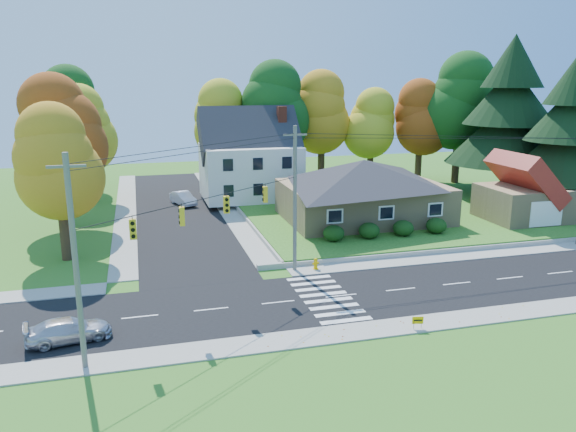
% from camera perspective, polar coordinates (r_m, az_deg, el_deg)
% --- Properties ---
extents(ground, '(120.00, 120.00, 0.00)m').
position_cam_1_polar(ground, '(34.96, 5.42, -8.08)').
color(ground, '#3D7923').
extents(road_main, '(90.00, 8.00, 0.02)m').
position_cam_1_polar(road_main, '(34.95, 5.42, -8.07)').
color(road_main, black).
rests_on(road_main, ground).
extents(road_cross, '(8.00, 44.00, 0.02)m').
position_cam_1_polar(road_cross, '(57.89, -11.21, 0.61)').
color(road_cross, black).
rests_on(road_cross, ground).
extents(sidewalk_north, '(90.00, 2.00, 0.08)m').
position_cam_1_polar(sidewalk_north, '(39.36, 2.87, -5.42)').
color(sidewalk_north, '#9C9A90').
rests_on(sidewalk_north, ground).
extents(sidewalk_south, '(90.00, 2.00, 0.08)m').
position_cam_1_polar(sidewalk_south, '(30.71, 8.75, -11.33)').
color(sidewalk_south, '#9C9A90').
rests_on(sidewalk_south, ground).
extents(lawn, '(30.00, 30.00, 0.50)m').
position_cam_1_polar(lawn, '(58.30, 10.20, 0.99)').
color(lawn, '#3D7923').
rests_on(lawn, ground).
extents(ranch_house, '(14.60, 10.60, 5.40)m').
position_cam_1_polar(ranch_house, '(51.21, 7.65, 2.76)').
color(ranch_house, tan).
rests_on(ranch_house, lawn).
extents(colonial_house, '(10.40, 8.40, 9.60)m').
position_cam_1_polar(colonial_house, '(60.04, -3.85, 5.76)').
color(colonial_house, silver).
rests_on(colonial_house, lawn).
extents(garage, '(7.30, 6.30, 4.60)m').
position_cam_1_polar(garage, '(54.96, 22.90, 2.09)').
color(garage, tan).
rests_on(garage, lawn).
extents(hedge_row, '(10.70, 1.70, 1.27)m').
position_cam_1_polar(hedge_row, '(45.97, 9.96, -1.34)').
color(hedge_row, '#163A10').
rests_on(hedge_row, lawn).
extents(traffic_infrastructure, '(38.10, 10.66, 10.00)m').
position_cam_1_polar(traffic_infrastructure, '(34.56, 4.60, 0.64)').
color(traffic_infrastructure, '#666059').
rests_on(traffic_infrastructure, ground).
extents(tree_lot_0, '(6.72, 6.72, 12.51)m').
position_cam_1_polar(tree_lot_0, '(65.17, -6.75, 9.63)').
color(tree_lot_0, '#3F2A19').
rests_on(tree_lot_0, lawn).
extents(tree_lot_1, '(7.84, 7.84, 14.60)m').
position_cam_1_polar(tree_lot_1, '(65.27, -1.34, 10.87)').
color(tree_lot_1, '#3F2A19').
rests_on(tree_lot_1, lawn).
extents(tree_lot_2, '(7.28, 7.28, 13.56)m').
position_cam_1_polar(tree_lot_2, '(67.94, 3.46, 10.42)').
color(tree_lot_2, '#3F2A19').
rests_on(tree_lot_2, lawn).
extents(tree_lot_3, '(6.16, 6.16, 11.47)m').
position_cam_1_polar(tree_lot_3, '(69.26, 8.48, 9.28)').
color(tree_lot_3, '#3F2A19').
rests_on(tree_lot_3, lawn).
extents(tree_lot_4, '(6.72, 6.72, 12.51)m').
position_cam_1_polar(tree_lot_4, '(70.93, 13.34, 9.69)').
color(tree_lot_4, '#3F2A19').
rests_on(tree_lot_4, lawn).
extents(tree_lot_5, '(8.40, 8.40, 15.64)m').
position_cam_1_polar(tree_lot_5, '(71.11, 17.10, 11.05)').
color(tree_lot_5, '#3F2A19').
rests_on(tree_lot_5, lawn).
extents(conifer_east_a, '(12.80, 12.80, 16.96)m').
position_cam_1_polar(conifer_east_a, '(65.10, 21.56, 9.72)').
color(conifer_east_a, '#3F2A19').
rests_on(conifer_east_a, lawn).
extents(conifer_east_b, '(11.20, 11.20, 14.84)m').
position_cam_1_polar(conifer_east_b, '(59.60, 26.81, 7.83)').
color(conifer_east_b, '#3F2A19').
rests_on(conifer_east_b, lawn).
extents(tree_west_0, '(6.16, 6.16, 11.47)m').
position_cam_1_polar(tree_west_0, '(43.04, -22.31, 4.99)').
color(tree_west_0, '#3F2A19').
rests_on(tree_west_0, ground).
extents(tree_west_1, '(7.28, 7.28, 13.56)m').
position_cam_1_polar(tree_west_1, '(52.88, -22.28, 7.90)').
color(tree_west_1, '#3F2A19').
rests_on(tree_west_1, ground).
extents(tree_west_2, '(6.72, 6.72, 12.51)m').
position_cam_1_polar(tree_west_2, '(62.74, -20.27, 8.26)').
color(tree_west_2, '#3F2A19').
rests_on(tree_west_2, ground).
extents(tree_west_3, '(7.84, 7.84, 14.60)m').
position_cam_1_polar(tree_west_3, '(70.79, -21.47, 9.76)').
color(tree_west_3, '#3F2A19').
rests_on(tree_west_3, ground).
extents(silver_sedan, '(4.40, 2.40, 1.21)m').
position_cam_1_polar(silver_sedan, '(31.02, -21.39, -10.73)').
color(silver_sedan, silver).
rests_on(silver_sedan, road_main).
extents(white_car, '(2.70, 4.42, 1.38)m').
position_cam_1_polar(white_car, '(59.96, -10.59, 1.78)').
color(white_car, silver).
rests_on(white_car, road_cross).
extents(fire_hydrant, '(0.50, 0.39, 0.87)m').
position_cam_1_polar(fire_hydrant, '(39.19, 2.83, -4.93)').
color(fire_hydrant, '#E2A600').
rests_on(fire_hydrant, ground).
extents(yard_sign, '(0.60, 0.16, 0.75)m').
position_cam_1_polar(yard_sign, '(30.97, 13.05, -10.31)').
color(yard_sign, black).
rests_on(yard_sign, ground).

